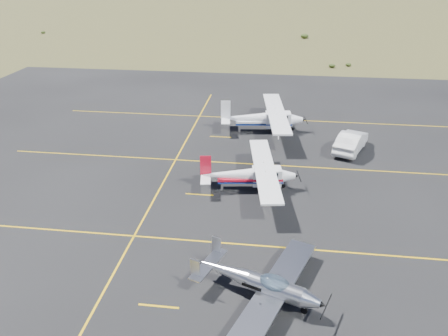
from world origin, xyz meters
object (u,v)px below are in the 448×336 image
(aircraft_low_wing, at_px, (261,283))
(sedan, at_px, (351,141))
(aircraft_cessna, at_px, (250,174))
(aircraft_plain, at_px, (264,118))

(aircraft_low_wing, xyz_separation_m, sedan, (6.68, 19.11, -0.05))
(aircraft_low_wing, height_order, sedan, aircraft_low_wing)
(aircraft_cessna, bearing_deg, aircraft_low_wing, -91.00)
(aircraft_plain, bearing_deg, aircraft_cessna, -98.75)
(aircraft_cessna, xyz_separation_m, sedan, (8.10, 7.92, -0.29))
(aircraft_cessna, relative_size, sedan, 1.98)
(aircraft_cessna, distance_m, aircraft_plain, 11.75)
(aircraft_low_wing, distance_m, sedan, 20.24)
(aircraft_cessna, height_order, aircraft_plain, aircraft_plain)
(aircraft_plain, distance_m, sedan, 8.60)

